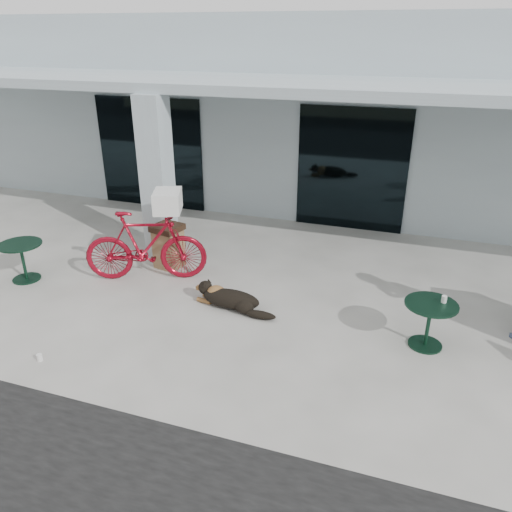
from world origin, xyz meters
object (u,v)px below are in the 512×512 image
(dog, at_px, (231,298))
(trash_receptacle, at_px, (169,246))
(cafe_table_far, at_px, (428,325))
(cafe_table_near, at_px, (23,262))
(bicycle, at_px, (146,246))

(dog, bearing_deg, trash_receptacle, 156.72)
(dog, bearing_deg, cafe_table_far, 7.99)
(cafe_table_near, bearing_deg, bicycle, 19.70)
(bicycle, distance_m, cafe_table_near, 2.24)
(cafe_table_near, distance_m, cafe_table_far, 6.94)
(cafe_table_far, bearing_deg, trash_receptacle, 165.86)
(dog, xyz_separation_m, trash_receptacle, (-1.69, 1.10, 0.24))
(cafe_table_near, xyz_separation_m, cafe_table_far, (6.94, 0.15, -0.01))
(cafe_table_far, bearing_deg, dog, 178.28)
(bicycle, bearing_deg, cafe_table_near, 88.79)
(cafe_table_near, bearing_deg, trash_receptacle, 31.19)
(cafe_table_near, distance_m, trash_receptacle, 2.59)
(bicycle, distance_m, cafe_table_far, 4.90)
(dog, xyz_separation_m, cafe_table_near, (-3.91, -0.24, 0.17))
(cafe_table_near, height_order, trash_receptacle, trash_receptacle)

